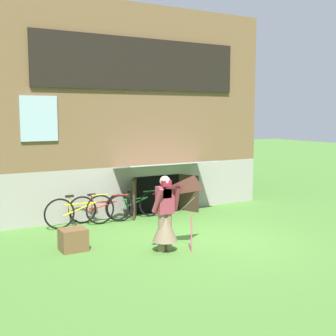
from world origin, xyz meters
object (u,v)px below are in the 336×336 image
(person, at_px, (165,220))
(wooden_crate, at_px, (73,240))
(bicycle_red, at_px, (101,208))
(kite, at_px, (194,195))
(bicycle_yellow, at_px, (80,211))
(bicycle_green, at_px, (135,205))

(person, distance_m, wooden_crate, 1.93)
(wooden_crate, bearing_deg, bicycle_red, 55.01)
(person, distance_m, kite, 0.86)
(bicycle_red, xyz_separation_m, wooden_crate, (-1.38, -1.97, -0.14))
(bicycle_red, relative_size, bicycle_yellow, 0.90)
(person, height_order, wooden_crate, person)
(person, xyz_separation_m, bicycle_yellow, (-0.85, 2.80, -0.26))
(bicycle_green, height_order, bicycle_red, bicycle_green)
(kite, height_order, bicycle_green, kite)
(wooden_crate, bearing_deg, bicycle_yellow, 67.32)
(bicycle_green, bearing_deg, bicycle_red, 179.13)
(bicycle_yellow, relative_size, wooden_crate, 3.40)
(person, bearing_deg, wooden_crate, 134.95)
(kite, bearing_deg, person, 120.86)
(person, height_order, bicycle_yellow, person)
(bicycle_green, bearing_deg, wooden_crate, -139.63)
(bicycle_green, relative_size, bicycle_red, 1.04)
(kite, height_order, bicycle_red, kite)
(bicycle_yellow, xyz_separation_m, wooden_crate, (-0.76, -1.82, -0.17))
(bicycle_yellow, bearing_deg, bicycle_green, 6.00)
(bicycle_green, xyz_separation_m, bicycle_red, (-0.94, 0.02, -0.00))
(person, xyz_separation_m, bicycle_green, (0.70, 2.92, -0.28))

